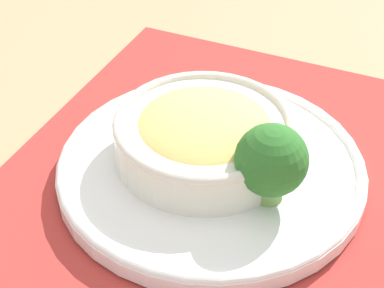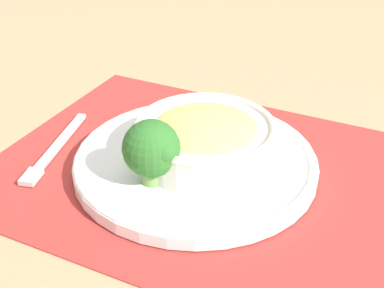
{
  "view_description": "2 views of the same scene",
  "coord_description": "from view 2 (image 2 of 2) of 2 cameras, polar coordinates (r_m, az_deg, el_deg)",
  "views": [
    {
      "loc": [
        0.47,
        0.16,
        0.44
      ],
      "look_at": [
        0.01,
        -0.02,
        0.05
      ],
      "focal_mm": 60.0,
      "sensor_mm": 36.0,
      "label": 1
    },
    {
      "loc": [
        -0.22,
        0.53,
        0.39
      ],
      "look_at": [
        0.0,
        0.0,
        0.04
      ],
      "focal_mm": 50.0,
      "sensor_mm": 36.0,
      "label": 2
    }
  ],
  "objects": [
    {
      "name": "ground_plane",
      "position": [
        0.7,
        0.36,
        -2.86
      ],
      "size": [
        4.0,
        4.0,
        0.0
      ],
      "primitive_type": "plane",
      "color": "tan"
    },
    {
      "name": "carrot_slice_extra",
      "position": [
        0.66,
        4.13,
        -2.91
      ],
      "size": [
        0.04,
        0.04,
        0.01
      ],
      "color": "orange",
      "rests_on": "plate"
    },
    {
      "name": "carrot_slice_near",
      "position": [
        0.64,
        -0.48,
        -3.88
      ],
      "size": [
        0.04,
        0.04,
        0.01
      ],
      "color": "orange",
      "rests_on": "plate"
    },
    {
      "name": "fork",
      "position": [
        0.75,
        -14.83,
        -0.98
      ],
      "size": [
        0.05,
        0.18,
        0.01
      ],
      "rotation": [
        0.0,
        0.0,
        0.18
      ],
      "color": "silver",
      "rests_on": "placemat"
    },
    {
      "name": "carrot_slice_middle",
      "position": [
        0.64,
        1.26,
        -3.88
      ],
      "size": [
        0.04,
        0.04,
        0.01
      ],
      "color": "orange",
      "rests_on": "plate"
    },
    {
      "name": "plate",
      "position": [
        0.69,
        0.37,
        -1.81
      ],
      "size": [
        0.31,
        0.31,
        0.02
      ],
      "color": "white",
      "rests_on": "placemat"
    },
    {
      "name": "broccoli_floret",
      "position": [
        0.62,
        -4.33,
        -0.56
      ],
      "size": [
        0.07,
        0.07,
        0.08
      ],
      "color": "#759E51",
      "rests_on": "plate"
    },
    {
      "name": "carrot_slice_far",
      "position": [
        0.65,
        2.87,
        -3.54
      ],
      "size": [
        0.04,
        0.04,
        0.01
      ],
      "color": "orange",
      "rests_on": "plate"
    },
    {
      "name": "placemat",
      "position": [
        0.7,
        0.37,
        -2.72
      ],
      "size": [
        0.54,
        0.44,
        0.0
      ],
      "color": "#B2332D",
      "rests_on": "ground_plane"
    },
    {
      "name": "bowl",
      "position": [
        0.68,
        1.42,
        0.8
      ],
      "size": [
        0.18,
        0.18,
        0.05
      ],
      "color": "silver",
      "rests_on": "plate"
    }
  ]
}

